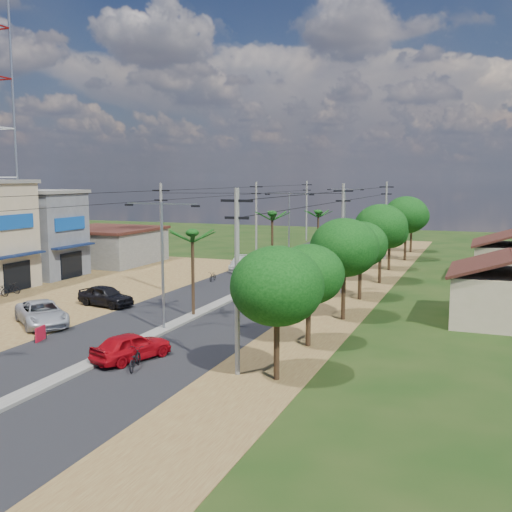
# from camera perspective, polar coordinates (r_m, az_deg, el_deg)

# --- Properties ---
(ground) EXTENTS (160.00, 160.00, 0.00)m
(ground) POSITION_cam_1_polar(r_m,az_deg,el_deg) (37.91, -8.75, -7.08)
(ground) COLOR black
(ground) RESTS_ON ground
(road) EXTENTS (12.00, 110.00, 0.04)m
(road) POSITION_cam_1_polar(r_m,az_deg,el_deg) (51.13, -0.35, -3.17)
(road) COLOR black
(road) RESTS_ON ground
(median) EXTENTS (1.00, 90.00, 0.18)m
(median) POSITION_cam_1_polar(r_m,az_deg,el_deg) (53.87, 0.83, -2.55)
(median) COLOR #605E56
(median) RESTS_ON ground
(dirt_lot_west) EXTENTS (18.00, 46.00, 0.04)m
(dirt_lot_west) POSITION_cam_1_polar(r_m,az_deg,el_deg) (52.79, -18.62, -3.23)
(dirt_lot_west) COLOR brown
(dirt_lot_west) RESTS_ON ground
(dirt_shoulder_east) EXTENTS (5.00, 90.00, 0.03)m
(dirt_shoulder_east) POSITION_cam_1_polar(r_m,az_deg,el_deg) (48.71, 9.02, -3.81)
(dirt_shoulder_east) COLOR brown
(dirt_shoulder_east) RESTS_ON ground
(shophouse_grey) EXTENTS (9.00, 6.40, 8.30)m
(shophouse_grey) POSITION_cam_1_polar(r_m,az_deg,el_deg) (61.27, -20.22, 2.05)
(shophouse_grey) COLOR #4E5156
(shophouse_grey) RESTS_ON ground
(low_shed) EXTENTS (10.40, 10.40, 3.95)m
(low_shed) POSITION_cam_1_polar(r_m,az_deg,el_deg) (68.69, -14.02, 0.99)
(low_shed) COLOR #605E56
(low_shed) RESTS_ON ground
(house_east_near) EXTENTS (7.60, 7.50, 4.60)m
(house_east_near) POSITION_cam_1_polar(r_m,az_deg,el_deg) (42.37, 23.00, -2.74)
(house_east_near) COLOR tan
(house_east_near) RESTS_ON ground
(tree_east_a) EXTENTS (4.40, 4.40, 6.37)m
(tree_east_a) POSITION_cam_1_polar(r_m,az_deg,el_deg) (27.70, 2.01, -2.89)
(tree_east_a) COLOR black
(tree_east_a) RESTS_ON ground
(tree_east_b) EXTENTS (4.00, 4.00, 5.83)m
(tree_east_b) POSITION_cam_1_polar(r_m,az_deg,el_deg) (33.46, 5.06, -1.76)
(tree_east_b) COLOR black
(tree_east_b) RESTS_ON ground
(tree_east_c) EXTENTS (4.60, 4.60, 6.83)m
(tree_east_c) POSITION_cam_1_polar(r_m,az_deg,el_deg) (39.98, 8.41, 0.78)
(tree_east_c) COLOR black
(tree_east_c) RESTS_ON ground
(tree_east_d) EXTENTS (4.20, 4.20, 6.13)m
(tree_east_d) POSITION_cam_1_polar(r_m,az_deg,el_deg) (46.91, 9.94, 1.09)
(tree_east_d) COLOR black
(tree_east_d) RESTS_ON ground
(tree_east_e) EXTENTS (4.80, 4.80, 7.14)m
(tree_east_e) POSITION_cam_1_polar(r_m,az_deg,el_deg) (54.64, 11.81, 2.72)
(tree_east_e) COLOR black
(tree_east_e) RESTS_ON ground
(tree_east_f) EXTENTS (3.80, 3.80, 5.52)m
(tree_east_f) POSITION_cam_1_polar(r_m,az_deg,el_deg) (62.68, 12.62, 2.19)
(tree_east_f) COLOR black
(tree_east_f) RESTS_ON ground
(tree_east_g) EXTENTS (5.00, 5.00, 7.38)m
(tree_east_g) POSITION_cam_1_polar(r_m,az_deg,el_deg) (70.40, 14.12, 3.81)
(tree_east_g) COLOR black
(tree_east_g) RESTS_ON ground
(tree_east_h) EXTENTS (4.40, 4.40, 6.52)m
(tree_east_h) POSITION_cam_1_polar(r_m,az_deg,el_deg) (78.40, 14.62, 3.71)
(tree_east_h) COLOR black
(tree_east_h) RESTS_ON ground
(palm_median_near) EXTENTS (2.00, 2.00, 6.15)m
(palm_median_near) POSITION_cam_1_polar(r_m,az_deg,el_deg) (40.41, -6.08, 1.85)
(palm_median_near) COLOR black
(palm_median_near) RESTS_ON ground
(palm_median_mid) EXTENTS (2.00, 2.00, 6.55)m
(palm_median_mid) POSITION_cam_1_polar(r_m,az_deg,el_deg) (55.04, 1.56, 3.76)
(palm_median_mid) COLOR black
(palm_median_mid) RESTS_ON ground
(palm_median_far) EXTENTS (2.00, 2.00, 5.85)m
(palm_median_far) POSITION_cam_1_polar(r_m,az_deg,el_deg) (70.33, 5.95, 4.01)
(palm_median_far) COLOR black
(palm_median_far) RESTS_ON ground
(streetlight_near) EXTENTS (5.10, 0.18, 8.00)m
(streetlight_near) POSITION_cam_1_polar(r_m,az_deg,el_deg) (37.00, -8.90, 0.11)
(streetlight_near) COLOR gray
(streetlight_near) RESTS_ON ground
(streetlight_mid) EXTENTS (5.10, 0.18, 8.00)m
(streetlight_mid) POSITION_cam_1_polar(r_m,az_deg,el_deg) (59.84, 3.17, 2.98)
(streetlight_mid) COLOR gray
(streetlight_mid) RESTS_ON ground
(streetlight_far) EXTENTS (5.10, 0.18, 8.00)m
(streetlight_far) POSITION_cam_1_polar(r_m,az_deg,el_deg) (83.93, 8.47, 4.20)
(streetlight_far) COLOR gray
(streetlight_far) RESTS_ON ground
(utility_pole_w_b) EXTENTS (1.60, 0.24, 9.00)m
(utility_pole_w_b) POSITION_cam_1_polar(r_m,az_deg,el_deg) (50.82, -8.97, 2.07)
(utility_pole_w_b) COLOR #605E56
(utility_pole_w_b) RESTS_ON ground
(utility_pole_w_c) EXTENTS (1.60, 0.24, 9.00)m
(utility_pole_w_c) POSITION_cam_1_polar(r_m,az_deg,el_deg) (70.65, 0.02, 3.66)
(utility_pole_w_c) COLOR #605E56
(utility_pole_w_c) RESTS_ON ground
(utility_pole_w_d) EXTENTS (1.60, 0.24, 9.00)m
(utility_pole_w_d) POSITION_cam_1_polar(r_m,az_deg,el_deg) (90.52, 4.84, 4.47)
(utility_pole_w_d) COLOR #605E56
(utility_pole_w_d) RESTS_ON ground
(utility_pole_e_a) EXTENTS (1.60, 0.24, 9.00)m
(utility_pole_e_a) POSITION_cam_1_polar(r_m,az_deg,el_deg) (28.36, -1.81, -2.09)
(utility_pole_e_a) COLOR #605E56
(utility_pole_e_a) RESTS_ON ground
(utility_pole_e_b) EXTENTS (1.60, 0.24, 9.00)m
(utility_pole_e_b) POSITION_cam_1_polar(r_m,az_deg,el_deg) (49.20, 8.24, 1.91)
(utility_pole_e_b) COLOR #605E56
(utility_pole_e_b) RESTS_ON ground
(utility_pole_e_c) EXTENTS (1.60, 0.24, 9.00)m
(utility_pole_e_c) POSITION_cam_1_polar(r_m,az_deg,el_deg) (70.75, 12.26, 3.49)
(utility_pole_e_c) COLOR #605E56
(utility_pole_e_c) RESTS_ON ground
(car_red_near) EXTENTS (3.18, 4.71, 1.49)m
(car_red_near) POSITION_cam_1_polar(r_m,az_deg,el_deg) (32.06, -11.79, -8.48)
(car_red_near) COLOR #9D0810
(car_red_near) RESTS_ON ground
(car_silver_mid) EXTENTS (2.21, 4.72, 1.50)m
(car_silver_mid) POSITION_cam_1_polar(r_m,az_deg,el_deg) (53.75, 5.91, -1.90)
(car_silver_mid) COLOR #ADAFB5
(car_silver_mid) RESTS_ON ground
(car_white_far) EXTENTS (3.24, 5.15, 1.39)m
(car_white_far) POSITION_cam_1_polar(r_m,az_deg,el_deg) (61.28, -1.54, -0.75)
(car_white_far) COLOR #B2B1AD
(car_white_far) RESTS_ON ground
(car_parked_silver) EXTENTS (5.96, 5.42, 1.54)m
(car_parked_silver) POSITION_cam_1_polar(r_m,az_deg,el_deg) (41.01, -19.73, -5.21)
(car_parked_silver) COLOR #ADAFB5
(car_parked_silver) RESTS_ON ground
(car_parked_dark) EXTENTS (4.76, 2.62, 1.53)m
(car_parked_dark) POSITION_cam_1_polar(r_m,az_deg,el_deg) (45.68, -14.13, -3.73)
(car_parked_dark) COLOR black
(car_parked_dark) RESTS_ON ground
(moto_rider_east) EXTENTS (1.23, 2.05, 1.02)m
(moto_rider_east) POSITION_cam_1_polar(r_m,az_deg,el_deg) (30.67, -11.47, -9.67)
(moto_rider_east) COLOR black
(moto_rider_east) RESTS_ON ground
(moto_rider_west_a) EXTENTS (0.76, 1.68, 0.85)m
(moto_rider_west_a) POSITION_cam_1_polar(r_m,az_deg,el_deg) (55.05, -4.12, -1.99)
(moto_rider_west_a) COLOR black
(moto_rider_west_a) RESTS_ON ground
(moto_rider_west_b) EXTENTS (1.06, 1.67, 0.98)m
(moto_rider_west_b) POSITION_cam_1_polar(r_m,az_deg,el_deg) (64.33, -0.41, -0.54)
(moto_rider_west_b) COLOR black
(moto_rider_west_b) RESTS_ON ground
(roadside_sign) EXTENTS (0.29, 1.06, 0.89)m
(roadside_sign) POSITION_cam_1_polar(r_m,az_deg,el_deg) (37.23, -19.85, -7.01)
(roadside_sign) COLOR #A30F22
(roadside_sign) RESTS_ON ground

